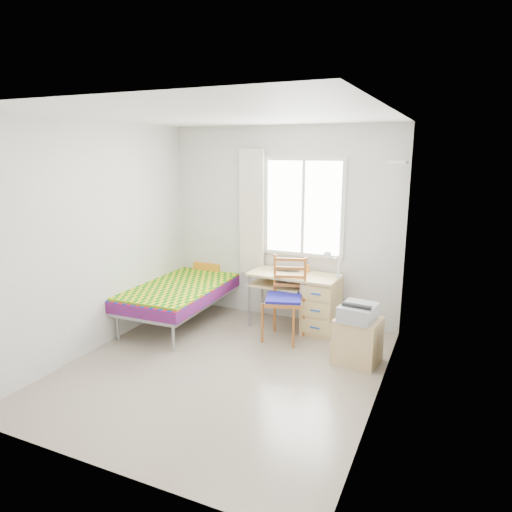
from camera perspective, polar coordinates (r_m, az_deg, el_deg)
The scene contains 17 objects.
floor at distance 5.04m, azimuth -4.21°, elevation -13.84°, with size 3.50×3.50×0.00m, color #BCAD93.
ceiling at distance 4.51m, azimuth -4.78°, elevation 17.14°, with size 3.50×3.50×0.00m, color white.
wall_back at distance 6.16m, azimuth 3.31°, elevation 3.93°, with size 3.20×3.20×0.00m, color silver.
wall_left at distance 5.53m, azimuth -19.22°, elevation 2.16°, with size 3.50×3.50×0.00m, color silver.
wall_right at distance 4.10m, azimuth 15.60°, elevation -1.20°, with size 3.50×3.50×0.00m, color silver.
window at distance 6.01m, azimuth 5.95°, elevation 6.05°, with size 1.10×0.04×1.30m.
curtain at distance 6.24m, azimuth -0.52°, elevation 5.45°, with size 0.35×0.05×1.70m, color beige.
floating_shelf at distance 5.39m, azimuth 17.32°, elevation 11.14°, with size 0.20×0.32×0.03m, color white.
bed at distance 6.37m, azimuth -8.22°, elevation -3.76°, with size 1.04×2.16×0.93m.
desk at distance 5.91m, azimuth 7.52°, elevation -5.63°, with size 1.18×0.58×0.72m.
chair at distance 5.58m, azimuth 3.76°, elevation -4.75°, with size 0.55×0.55×1.02m.
cabinet at distance 5.18m, azimuth 12.56°, elevation -10.26°, with size 0.51×0.47×0.50m.
printer at distance 5.03m, azimuth 12.65°, elevation -6.82°, with size 0.40×0.44×0.18m.
laptop at distance 6.01m, azimuth 3.84°, elevation -1.82°, with size 0.32×0.21×0.03m, color black.
pen_cup at distance 6.00m, azimuth 6.34°, elevation -1.54°, with size 0.08×0.08×0.10m, color orange.
task_lamp at distance 5.66m, azimuth 9.51°, elevation -0.72°, with size 0.21×0.30×0.36m.
book at distance 6.01m, azimuth 2.61°, elevation -3.25°, with size 0.15×0.21×0.02m, color gray.
Camera 1 is at (2.16, -3.94, 2.28)m, focal length 32.00 mm.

